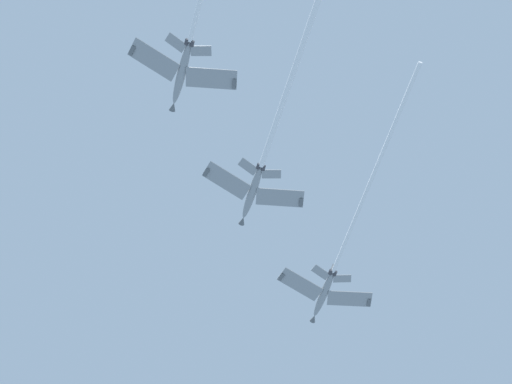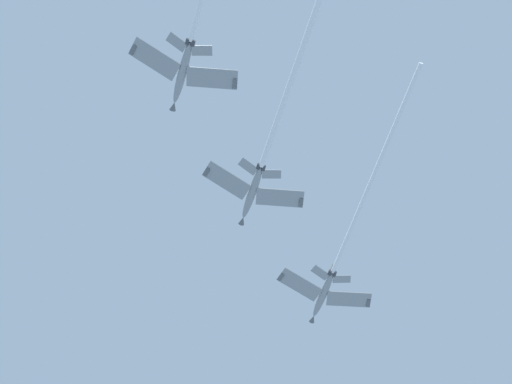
% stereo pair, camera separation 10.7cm
% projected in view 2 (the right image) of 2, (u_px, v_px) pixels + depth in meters
% --- Properties ---
extents(jet_lead, '(38.55, 43.78, 22.78)m').
position_uv_depth(jet_lead, '(340.00, 255.00, 137.11)').
color(jet_lead, gray).
extents(jet_second, '(37.27, 41.09, 21.90)m').
position_uv_depth(jet_second, '(274.00, 131.00, 124.95)').
color(jet_second, gray).
extents(jet_third, '(34.88, 38.27, 20.01)m').
position_uv_depth(jet_third, '(196.00, 23.00, 117.86)').
color(jet_third, gray).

